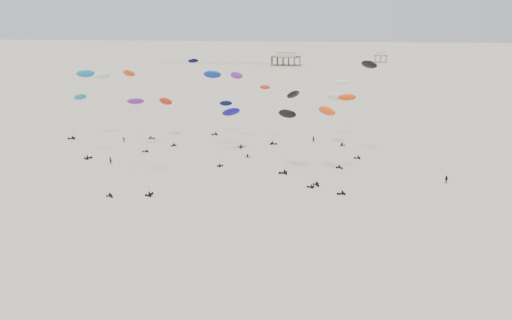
# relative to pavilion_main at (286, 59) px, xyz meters

# --- Properties ---
(ground_plane) EXTENTS (900.00, 900.00, 0.00)m
(ground_plane) POSITION_rel_pavilion_main_xyz_m (10.00, -150.00, -4.22)
(ground_plane) COLOR beige
(pavilion_main) EXTENTS (21.00, 13.00, 9.80)m
(pavilion_main) POSITION_rel_pavilion_main_xyz_m (0.00, 0.00, 0.00)
(pavilion_main) COLOR brown
(pavilion_main) RESTS_ON ground
(pavilion_small) EXTENTS (9.00, 7.00, 8.00)m
(pavilion_small) POSITION_rel_pavilion_main_xyz_m (70.00, 30.00, -0.74)
(pavilion_small) COLOR brown
(pavilion_small) RESTS_ON ground
(pier_fence) EXTENTS (80.20, 0.20, 1.50)m
(pier_fence) POSITION_rel_pavilion_main_xyz_m (-52.00, -0.00, -3.45)
(pier_fence) COLOR black
(pier_fence) RESTS_ON ground
(rig_0) EXTENTS (5.52, 11.44, 20.75)m
(rig_0) POSITION_rel_pavilion_main_xyz_m (-0.39, -220.55, 11.12)
(rig_0) COLOR black
(rig_0) RESTS_ON ground
(rig_1) EXTENTS (4.96, 6.36, 16.55)m
(rig_1) POSITION_rel_pavilion_main_xyz_m (-37.66, -241.08, 4.78)
(rig_1) COLOR black
(rig_1) RESTS_ON ground
(rig_2) EXTENTS (6.23, 4.83, 10.54)m
(rig_2) POSITION_rel_pavilion_main_xyz_m (-6.56, -210.97, 2.78)
(rig_2) COLOR black
(rig_2) RESTS_ON ground
(rig_3) EXTENTS (8.35, 6.24, 24.56)m
(rig_3) POSITION_rel_pavilion_main_xyz_m (-14.47, -225.35, 10.37)
(rig_3) COLOR black
(rig_3) RESTS_ON ground
(rig_4) EXTENTS (10.23, 14.58, 26.50)m
(rig_4) POSITION_rel_pavilion_main_xyz_m (34.19, -233.99, 16.98)
(rig_4) COLOR black
(rig_4) RESTS_ON ground
(rig_5) EXTENTS (8.87, 13.63, 20.76)m
(rig_5) POSITION_rel_pavilion_main_xyz_m (-15.52, -260.03, 7.62)
(rig_5) COLOR black
(rig_5) RESTS_ON ground
(rig_6) EXTENTS (9.05, 10.85, 20.65)m
(rig_6) POSITION_rel_pavilion_main_xyz_m (18.15, -251.04, 11.15)
(rig_6) COLOR black
(rig_6) RESTS_ON ground
(rig_7) EXTENTS (7.44, 13.36, 25.34)m
(rig_7) POSITION_rel_pavilion_main_xyz_m (-22.84, -261.19, 12.57)
(rig_7) COLOR black
(rig_7) RESTS_ON ground
(rig_8) EXTENTS (5.03, 12.15, 18.60)m
(rig_8) POSITION_rel_pavilion_main_xyz_m (29.56, -213.95, 9.04)
(rig_8) COLOR black
(rig_8) RESTS_ON ground
(rig_9) EXTENTS (7.51, 5.06, 22.34)m
(rig_9) POSITION_rel_pavilion_main_xyz_m (-27.21, -232.85, 14.19)
(rig_9) COLOR black
(rig_9) RESTS_ON ground
(rig_10) EXTENTS (8.98, 5.71, 20.70)m
(rig_10) POSITION_rel_pavilion_main_xyz_m (-46.69, -221.08, 11.46)
(rig_10) COLOR black
(rig_10) RESTS_ON ground
(rig_11) EXTENTS (5.78, 7.27, 16.52)m
(rig_11) POSITION_rel_pavilion_main_xyz_m (8.68, -219.48, 4.22)
(rig_11) COLOR black
(rig_11) RESTS_ON ground
(rig_12) EXTENTS (4.26, 15.70, 21.85)m
(rig_12) POSITION_rel_pavilion_main_xyz_m (28.82, -251.26, 10.00)
(rig_12) COLOR black
(rig_12) RESTS_ON ground
(rig_13) EXTENTS (9.68, 15.71, 19.09)m
(rig_13) POSITION_rel_pavilion_main_xyz_m (28.14, -222.56, 8.58)
(rig_13) COLOR black
(rig_13) RESTS_ON ground
(rig_14) EXTENTS (7.94, 6.25, 12.37)m
(rig_14) POSITION_rel_pavilion_main_xyz_m (-23.40, -217.36, 5.44)
(rig_14) COLOR black
(rig_14) RESTS_ON ground
(rig_15) EXTENTS (8.82, 8.89, 13.04)m
(rig_15) POSITION_rel_pavilion_main_xyz_m (0.06, -231.70, 5.83)
(rig_15) COLOR black
(rig_15) RESTS_ON ground
(rig_16) EXTENTS (8.00, 17.08, 24.91)m
(rig_16) POSITION_rel_pavilion_main_xyz_m (-4.99, -232.19, 14.40)
(rig_16) COLOR black
(rig_16) RESTS_ON ground
(rig_17) EXTENTS (6.62, 14.12, 17.78)m
(rig_17) POSITION_rel_pavilion_main_xyz_m (24.35, -248.78, 9.45)
(rig_17) COLOR black
(rig_17) RESTS_ON ground
(rig_18) EXTENTS (4.95, 5.26, 15.12)m
(rig_18) POSITION_rel_pavilion_main_xyz_m (15.41, -247.28, 6.62)
(rig_18) COLOR black
(rig_18) RESTS_ON ground
(spectator_0) EXTENTS (0.97, 0.81, 2.28)m
(spectator_0) POSITION_rel_pavilion_main_xyz_m (-28.86, -246.50, -4.22)
(spectator_0) COLOR black
(spectator_0) RESTS_ON ground
(spectator_1) EXTENTS (1.20, 0.95, 2.16)m
(spectator_1) POSITION_rel_pavilion_main_xyz_m (51.69, -251.86, -4.22)
(spectator_1) COLOR black
(spectator_1) RESTS_ON ground
(spectator_2) EXTENTS (1.24, 0.83, 1.93)m
(spectator_2) POSITION_rel_pavilion_main_xyz_m (-33.64, -225.09, -4.22)
(spectator_2) COLOR black
(spectator_2) RESTS_ON ground
(spectator_3) EXTENTS (0.83, 0.58, 2.25)m
(spectator_3) POSITION_rel_pavilion_main_xyz_m (21.80, -218.49, -4.22)
(spectator_3) COLOR black
(spectator_3) RESTS_ON ground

